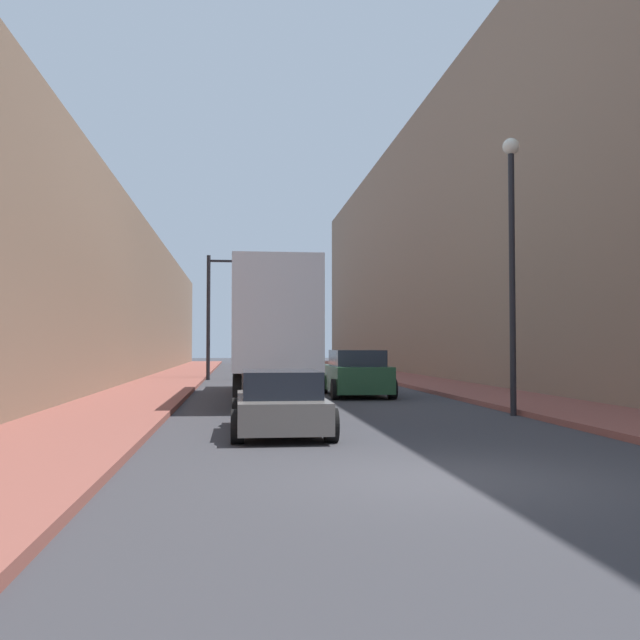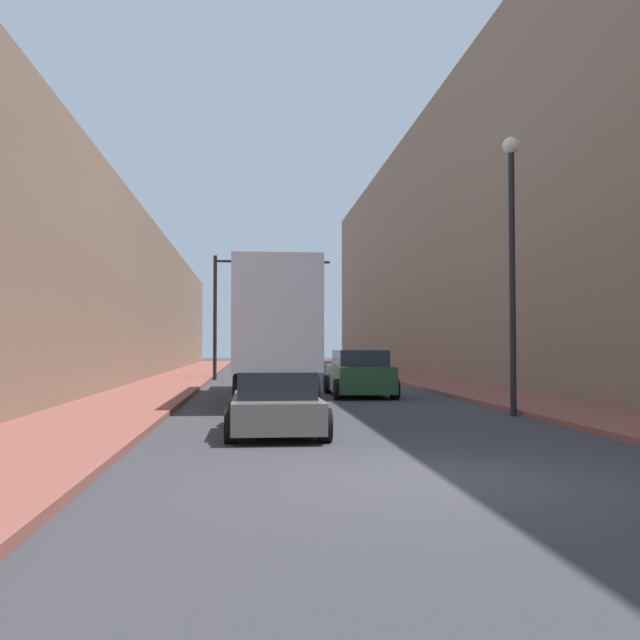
# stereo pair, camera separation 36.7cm
# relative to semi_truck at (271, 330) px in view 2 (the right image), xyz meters

# --- Properties ---
(ground_plane) EXTENTS (200.00, 200.00, 0.00)m
(ground_plane) POSITION_rel_semi_truck_xyz_m (1.72, -15.62, -2.37)
(ground_plane) COLOR #38383D
(sidewalk_right) EXTENTS (3.27, 80.00, 0.15)m
(sidewalk_right) POSITION_rel_semi_truck_xyz_m (7.86, 14.38, -2.30)
(sidewalk_right) COLOR brown
(sidewalk_right) RESTS_ON ground
(sidewalk_left) EXTENTS (3.27, 80.00, 0.15)m
(sidewalk_left) POSITION_rel_semi_truck_xyz_m (-4.41, 14.38, -2.30)
(sidewalk_left) COLOR brown
(sidewalk_left) RESTS_ON ground
(building_right) EXTENTS (6.00, 80.00, 15.92)m
(building_right) POSITION_rel_semi_truck_xyz_m (12.50, 14.38, 5.59)
(building_right) COLOR #846B56
(building_right) RESTS_ON ground
(building_left) EXTENTS (6.00, 80.00, 8.71)m
(building_left) POSITION_rel_semi_truck_xyz_m (-9.05, 14.38, 1.98)
(building_left) COLOR #846B56
(building_left) RESTS_ON ground
(semi_truck) EXTENTS (2.44, 13.60, 4.28)m
(semi_truck) POSITION_rel_semi_truck_xyz_m (0.00, 0.00, 0.00)
(semi_truck) COLOR silver
(semi_truck) RESTS_ON ground
(sedan_car) EXTENTS (2.00, 4.25, 1.31)m
(sedan_car) POSITION_rel_semi_truck_xyz_m (-0.19, -10.32, -1.75)
(sedan_car) COLOR slate
(sedan_car) RESTS_ON ground
(suv_car) EXTENTS (2.20, 4.54, 1.67)m
(suv_car) POSITION_rel_semi_truck_xyz_m (3.19, 0.31, -1.57)
(suv_car) COLOR #234C2D
(suv_car) RESTS_ON ground
(traffic_signal_gantry) EXTENTS (6.30, 0.35, 6.69)m
(traffic_signal_gantry) POSITION_rel_semi_truck_xyz_m (-1.19, 13.42, 2.24)
(traffic_signal_gantry) COLOR black
(traffic_signal_gantry) RESTS_ON ground
(street_lamp) EXTENTS (0.44, 0.44, 7.29)m
(street_lamp) POSITION_rel_semi_truck_xyz_m (6.08, -7.25, 2.26)
(street_lamp) COLOR black
(street_lamp) RESTS_ON ground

